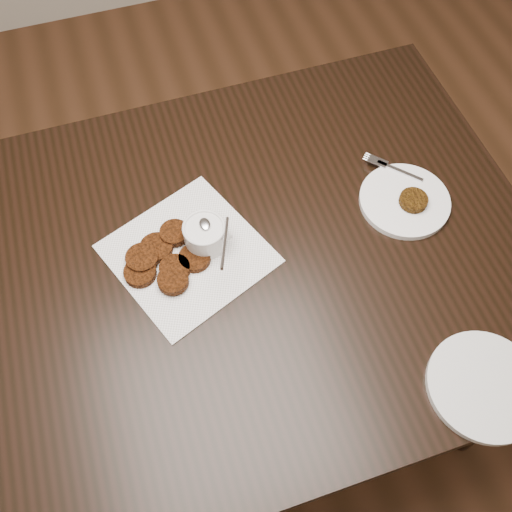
% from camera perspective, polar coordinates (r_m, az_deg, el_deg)
% --- Properties ---
extents(floor, '(4.00, 4.00, 0.00)m').
position_cam_1_polar(floor, '(1.84, -2.50, -13.84)').
color(floor, '#58331E').
rests_on(floor, ground).
extents(table, '(1.50, 0.97, 0.75)m').
position_cam_1_polar(table, '(1.50, -5.60, -8.50)').
color(table, black).
rests_on(table, floor).
extents(napkin, '(0.37, 0.37, 0.00)m').
position_cam_1_polar(napkin, '(1.18, -6.87, 0.24)').
color(napkin, white).
rests_on(napkin, table).
extents(sauce_ramekin, '(0.15, 0.15, 0.12)m').
position_cam_1_polar(sauce_ramekin, '(1.14, -5.30, 2.97)').
color(sauce_ramekin, white).
rests_on(sauce_ramekin, napkin).
extents(patty_cluster, '(0.28, 0.28, 0.02)m').
position_cam_1_polar(patty_cluster, '(1.16, -9.10, -0.50)').
color(patty_cluster, '#62290C').
rests_on(patty_cluster, napkin).
extents(plate_with_patty, '(0.28, 0.28, 0.03)m').
position_cam_1_polar(plate_with_patty, '(1.28, 14.82, 5.61)').
color(plate_with_patty, white).
rests_on(plate_with_patty, table).
extents(plate_empty, '(0.27, 0.27, 0.01)m').
position_cam_1_polar(plate_empty, '(1.13, 22.06, -12.06)').
color(plate_empty, silver).
rests_on(plate_empty, table).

